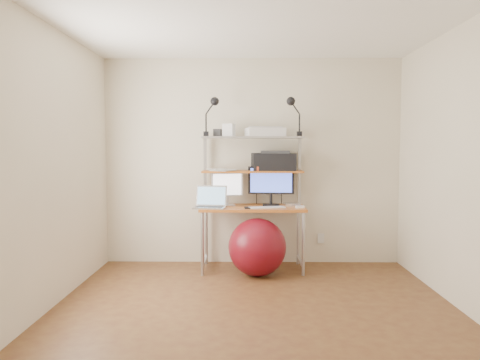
# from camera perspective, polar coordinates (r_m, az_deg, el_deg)

# --- Properties ---
(room) EXTENTS (3.60, 3.60, 3.60)m
(room) POSITION_cam_1_polar(r_m,az_deg,el_deg) (3.94, 1.87, 1.48)
(room) COLOR brown
(room) RESTS_ON ground
(computer_desk) EXTENTS (1.20, 0.60, 1.57)m
(computer_desk) POSITION_cam_1_polar(r_m,az_deg,el_deg) (5.46, 1.54, -0.92)
(computer_desk) COLOR #C76526
(computer_desk) RESTS_ON ground
(desktop) EXTENTS (1.20, 0.60, 0.00)m
(desktop) POSITION_cam_1_polar(r_m,az_deg,el_deg) (5.42, 1.54, -3.25)
(desktop) COLOR #C76526
(desktop) RESTS_ON computer_desk
(mid_shelf) EXTENTS (1.18, 0.34, 0.00)m
(mid_shelf) POSITION_cam_1_polar(r_m,az_deg,el_deg) (5.51, 1.53, 1.17)
(mid_shelf) COLOR #C76526
(mid_shelf) RESTS_ON computer_desk
(top_shelf) EXTENTS (1.18, 0.34, 0.00)m
(top_shelf) POSITION_cam_1_polar(r_m,az_deg,el_deg) (5.51, 1.54, 5.33)
(top_shelf) COLOR #ACACB1
(top_shelf) RESTS_ON computer_desk
(floor) EXTENTS (3.60, 3.60, 0.00)m
(floor) POSITION_cam_1_polar(r_m,az_deg,el_deg) (4.18, 1.83, -15.89)
(floor) COLOR brown
(floor) RESTS_ON ground
(wall_outlet) EXTENTS (0.08, 0.01, 0.12)m
(wall_outlet) POSITION_cam_1_polar(r_m,az_deg,el_deg) (5.90, 9.83, -7.03)
(wall_outlet) COLOR silver
(wall_outlet) RESTS_ON room
(monitor_silver) EXTENTS (0.37, 0.17, 0.42)m
(monitor_silver) POSITION_cam_1_polar(r_m,az_deg,el_deg) (5.49, -1.55, -0.83)
(monitor_silver) COLOR #BBBCC0
(monitor_silver) RESTS_ON desktop
(monitor_black) EXTENTS (0.54, 0.16, 0.54)m
(monitor_black) POSITION_cam_1_polar(r_m,az_deg,el_deg) (5.51, 3.81, -0.30)
(monitor_black) COLOR black
(monitor_black) RESTS_ON desktop
(laptop) EXTENTS (0.39, 0.33, 0.31)m
(laptop) POSITION_cam_1_polar(r_m,az_deg,el_deg) (5.32, -3.61, -2.81)
(laptop) COLOR silver
(laptop) RESTS_ON desktop
(keyboard) EXTENTS (0.43, 0.21, 0.01)m
(keyboard) POSITION_cam_1_polar(r_m,az_deg,el_deg) (5.30, 3.31, -3.35)
(keyboard) COLOR silver
(keyboard) RESTS_ON desktop
(mouse) EXTENTS (0.10, 0.07, 0.03)m
(mouse) POSITION_cam_1_polar(r_m,az_deg,el_deg) (5.33, 7.31, -3.26)
(mouse) COLOR silver
(mouse) RESTS_ON desktop
(mac_mini) EXTENTS (0.20, 0.20, 0.03)m
(mac_mini) POSITION_cam_1_polar(r_m,az_deg,el_deg) (5.51, 6.37, -2.97)
(mac_mini) COLOR silver
(mac_mini) RESTS_ON desktop
(phone) EXTENTS (0.08, 0.15, 0.01)m
(phone) POSITION_cam_1_polar(r_m,az_deg,el_deg) (5.26, 0.97, -3.40)
(phone) COLOR black
(phone) RESTS_ON desktop
(printer) EXTENTS (0.52, 0.38, 0.23)m
(printer) POSITION_cam_1_polar(r_m,az_deg,el_deg) (5.55, 4.37, 2.31)
(printer) COLOR black
(printer) RESTS_ON mid_shelf
(nas_cube) EXTENTS (0.17, 0.17, 0.21)m
(nas_cube) POSITION_cam_1_polar(r_m,az_deg,el_deg) (5.53, 2.26, 2.25)
(nas_cube) COLOR black
(nas_cube) RESTS_ON mid_shelf
(red_box) EXTENTS (0.19, 0.13, 0.05)m
(red_box) POSITION_cam_1_polar(r_m,az_deg,el_deg) (5.46, 2.96, 1.40)
(red_box) COLOR #CC4320
(red_box) RESTS_ON mid_shelf
(scanner) EXTENTS (0.48, 0.36, 0.11)m
(scanner) POSITION_cam_1_polar(r_m,az_deg,el_deg) (5.50, 3.06, 5.89)
(scanner) COLOR silver
(scanner) RESTS_ON top_shelf
(box_white) EXTENTS (0.15, 0.14, 0.15)m
(box_white) POSITION_cam_1_polar(r_m,az_deg,el_deg) (5.50, -1.38, 6.10)
(box_white) COLOR silver
(box_white) RESTS_ON top_shelf
(box_grey) EXTENTS (0.11, 0.11, 0.09)m
(box_grey) POSITION_cam_1_polar(r_m,az_deg,el_deg) (5.56, -2.72, 5.77)
(box_grey) COLOR #313133
(box_grey) RESTS_ON top_shelf
(clip_lamp_left) EXTENTS (0.18, 0.10, 0.45)m
(clip_lamp_left) POSITION_cam_1_polar(r_m,az_deg,el_deg) (5.46, -3.33, 8.79)
(clip_lamp_left) COLOR black
(clip_lamp_left) RESTS_ON top_shelf
(clip_lamp_right) EXTENTS (0.18, 0.10, 0.45)m
(clip_lamp_right) POSITION_cam_1_polar(r_m,az_deg,el_deg) (5.47, 6.44, 8.76)
(clip_lamp_right) COLOR black
(clip_lamp_right) RESTS_ON top_shelf
(exercise_ball) EXTENTS (0.64, 0.64, 0.64)m
(exercise_ball) POSITION_cam_1_polar(r_m,az_deg,el_deg) (5.23, 2.12, -8.18)
(exercise_ball) COLOR maroon
(exercise_ball) RESTS_ON floor
(paper_stack) EXTENTS (0.39, 0.43, 0.02)m
(paper_stack) POSITION_cam_1_polar(r_m,az_deg,el_deg) (5.51, -2.29, 1.26)
(paper_stack) COLOR white
(paper_stack) RESTS_ON mid_shelf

